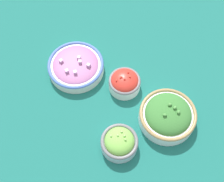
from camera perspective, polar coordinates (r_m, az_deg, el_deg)
ground_plane at (r=1.11m, az=-0.00°, el=-0.72°), size 3.00×3.00×0.00m
bowl_lettuce at (r=1.01m, az=1.35°, el=-9.37°), size 0.12×0.12×0.08m
bowl_red_onion at (r=1.15m, az=-6.63°, el=4.56°), size 0.20×0.20×0.06m
bowl_broccoli at (r=1.06m, az=10.14°, el=-4.40°), size 0.19×0.19×0.09m
bowl_cherry_tomatoes at (r=1.10m, az=2.32°, el=1.63°), size 0.11×0.11×0.07m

